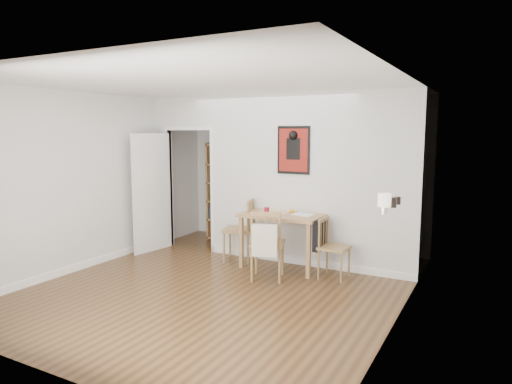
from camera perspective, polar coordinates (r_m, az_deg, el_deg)
The scene contains 15 objects.
ground at distance 6.21m, azimuth -3.97°, elevation -11.50°, with size 5.20×5.20×0.00m, color brown.
room_shell at distance 7.04m, azimuth 2.46°, elevation 1.61°, with size 5.20×5.20×5.20m.
dining_table at distance 6.80m, azimuth 3.41°, elevation -3.52°, with size 1.20×0.77×0.82m.
chair_left at distance 7.18m, azimuth -2.19°, elevation -4.80°, with size 0.61×0.61×0.98m.
chair_right at distance 6.45m, azimuth 9.59°, elevation -6.81°, with size 0.49×0.43×0.84m.
chair_front at distance 6.29m, azimuth 1.43°, elevation -6.51°, with size 0.62×0.66×0.98m.
bookshelf at distance 8.48m, azimuth -3.59°, elevation -0.09°, with size 0.77×0.31×1.82m.
fireplace at distance 5.48m, azimuth 17.11°, elevation -7.68°, with size 0.45×1.25×1.16m.
red_glass at distance 6.74m, azimuth 1.34°, elevation -2.32°, with size 0.08×0.08×0.10m, color maroon.
orange_fruit at distance 6.78m, azimuth 4.49°, elevation -2.39°, with size 0.07×0.07×0.07m, color orange.
placemat at distance 6.94m, azimuth 2.74°, elevation -2.43°, with size 0.42×0.32×0.00m, color beige.
notebook at distance 6.68m, azimuth 5.95°, elevation -2.82°, with size 0.31×0.23×0.02m, color white.
mantel_lamp at distance 5.00m, azimuth 15.76°, elevation -1.13°, with size 0.14×0.14×0.22m.
ceramic_jar_a at distance 5.47m, azimuth 16.67°, elevation -1.25°, with size 0.10×0.10×0.12m, color black.
ceramic_jar_b at distance 5.72m, azimuth 17.27°, elevation -1.03°, with size 0.07×0.07×0.09m, color black.
Camera 1 is at (3.14, -4.96, 2.03)m, focal length 32.00 mm.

